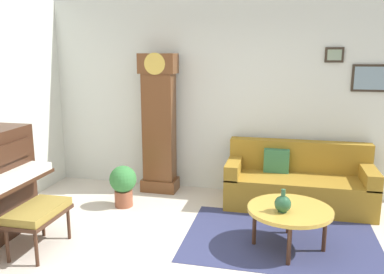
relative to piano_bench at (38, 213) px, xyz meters
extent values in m
cube|color=beige|center=(1.50, -0.04, -0.46)|extent=(6.40, 6.00, 0.10)
cube|color=silver|center=(1.50, 2.36, 0.99)|extent=(5.30, 0.10, 2.80)
cube|color=#33281E|center=(3.55, 2.30, 1.29)|extent=(0.52, 0.03, 0.36)
cube|color=#7A93A3|center=(3.55, 2.28, 1.29)|extent=(0.46, 0.01, 0.30)
cube|color=#33281E|center=(3.05, 2.30, 1.59)|extent=(0.24, 0.03, 0.20)
cube|color=gray|center=(3.05, 2.28, 1.59)|extent=(0.18, 0.01, 0.14)
cube|color=navy|center=(2.46, 0.80, -0.40)|extent=(2.10, 1.50, 0.01)
cube|color=#3D2316|center=(-0.32, -0.05, 0.27)|extent=(0.28, 1.38, 0.04)
cube|color=white|center=(-0.32, -0.05, 0.33)|extent=(0.26, 1.32, 0.08)
cube|color=#3D2316|center=(0.00, 0.00, -0.03)|extent=(0.42, 0.70, 0.04)
cube|color=olive|center=(0.00, 0.00, 0.03)|extent=(0.40, 0.68, 0.08)
cylinder|color=#3D2316|center=(0.16, -0.30, -0.23)|extent=(0.04, 0.04, 0.36)
cylinder|color=#3D2316|center=(0.16, 0.30, -0.23)|extent=(0.04, 0.04, 0.36)
cylinder|color=#3D2316|center=(-0.16, -0.30, -0.23)|extent=(0.04, 0.04, 0.36)
cylinder|color=#3D2316|center=(-0.16, 0.30, -0.23)|extent=(0.04, 0.04, 0.36)
cube|color=brown|center=(0.67, 2.06, -0.32)|extent=(0.52, 0.34, 0.18)
cube|color=brown|center=(0.67, 2.06, 0.48)|extent=(0.44, 0.28, 1.78)
cube|color=brown|center=(0.67, 2.06, 1.47)|extent=(0.52, 0.32, 0.28)
cylinder|color=gold|center=(0.67, 1.91, 1.47)|extent=(0.30, 0.02, 0.30)
cylinder|color=gold|center=(0.67, 2.01, 0.54)|extent=(0.03, 0.03, 0.70)
cube|color=olive|center=(2.66, 1.85, -0.20)|extent=(1.90, 0.80, 0.42)
cube|color=olive|center=(2.66, 2.15, 0.21)|extent=(1.90, 0.20, 0.44)
cube|color=olive|center=(1.80, 1.85, 0.09)|extent=(0.18, 0.80, 0.20)
cube|color=olive|center=(3.52, 1.85, 0.09)|extent=(0.18, 0.80, 0.20)
cube|color=#38754C|center=(2.36, 1.99, 0.17)|extent=(0.34, 0.12, 0.32)
cylinder|color=gold|center=(2.54, 0.63, 0.02)|extent=(0.88, 0.88, 0.04)
torus|color=#3D2316|center=(2.54, 0.63, 0.02)|extent=(0.88, 0.88, 0.04)
cylinder|color=#3D2316|center=(2.54, 0.99, -0.20)|extent=(0.04, 0.04, 0.41)
cylinder|color=#3D2316|center=(2.90, 0.63, -0.20)|extent=(0.04, 0.04, 0.41)
cylinder|color=#3D2316|center=(2.54, 0.27, -0.20)|extent=(0.04, 0.04, 0.41)
cylinder|color=#3D2316|center=(2.18, 0.63, -0.20)|extent=(0.04, 0.04, 0.41)
cylinder|color=#234C33|center=(2.46, 0.51, 0.05)|extent=(0.09, 0.09, 0.01)
sphere|color=#285638|center=(2.46, 0.51, 0.13)|extent=(0.17, 0.17, 0.17)
cylinder|color=#285638|center=(2.46, 0.51, 0.24)|extent=(0.04, 0.04, 0.08)
cylinder|color=#935138|center=(0.38, 1.34, -0.30)|extent=(0.24, 0.24, 0.22)
sphere|color=#387F3D|center=(0.38, 1.34, -0.03)|extent=(0.36, 0.36, 0.36)
camera|label=1|loc=(2.41, -3.41, 1.63)|focal=37.36mm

